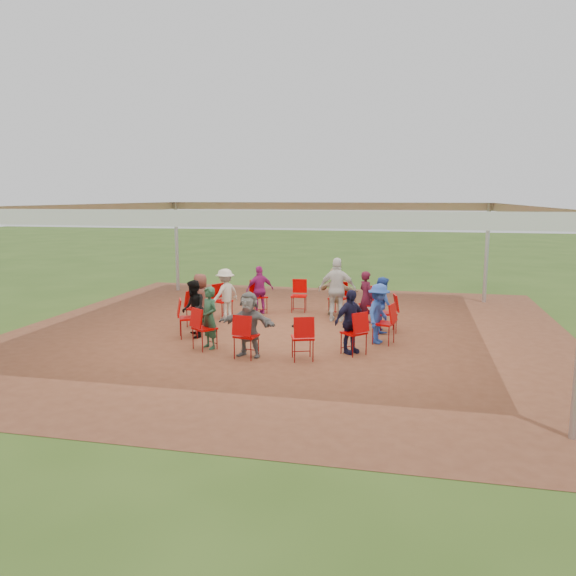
% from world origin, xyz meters
% --- Properties ---
extents(ground, '(80.00, 80.00, 0.00)m').
position_xyz_m(ground, '(0.00, 0.00, 0.00)').
color(ground, '#355319').
rests_on(ground, ground).
extents(dirt_patch, '(13.00, 13.00, 0.00)m').
position_xyz_m(dirt_patch, '(0.00, 0.00, 0.01)').
color(dirt_patch, brown).
rests_on(dirt_patch, ground).
extents(tent, '(10.33, 10.33, 3.00)m').
position_xyz_m(tent, '(0.00, 0.00, 2.37)').
color(tent, '#B2B2B7').
rests_on(tent, ground).
extents(chair_0, '(0.52, 0.50, 0.90)m').
position_xyz_m(chair_0, '(2.29, 0.50, 0.45)').
color(chair_0, '#BF0000').
rests_on(chair_0, ground).
extents(chair_1, '(0.61, 0.60, 0.90)m').
position_xyz_m(chair_1, '(1.80, 1.51, 0.45)').
color(chair_1, '#BF0000').
rests_on(chair_1, ground).
extents(chair_2, '(0.56, 0.57, 0.90)m').
position_xyz_m(chair_2, '(0.89, 2.17, 0.45)').
color(chair_2, '#BF0000').
rests_on(chair_2, ground).
extents(chair_3, '(0.46, 0.48, 0.90)m').
position_xyz_m(chair_3, '(-0.22, 2.34, 0.45)').
color(chair_3, '#BF0000').
rests_on(chair_3, ground).
extents(chair_4, '(0.59, 0.60, 0.90)m').
position_xyz_m(chair_4, '(-1.28, 1.97, 0.45)').
color(chair_4, '#BF0000').
rests_on(chair_4, ground).
extents(chair_5, '(0.59, 0.58, 0.90)m').
position_xyz_m(chair_5, '(-2.05, 1.14, 0.45)').
color(chair_5, '#BF0000').
rests_on(chair_5, ground).
extents(chair_6, '(0.45, 0.43, 0.90)m').
position_xyz_m(chair_6, '(-2.35, 0.06, 0.45)').
color(chair_6, '#BF0000').
rests_on(chair_6, ground).
extents(chair_7, '(0.58, 0.57, 0.90)m').
position_xyz_m(chair_7, '(-2.11, -1.04, 0.45)').
color(chair_7, '#BF0000').
rests_on(chair_7, ground).
extents(chair_8, '(0.60, 0.60, 0.90)m').
position_xyz_m(chair_8, '(-1.38, -1.90, 0.45)').
color(chair_8, '#BF0000').
rests_on(chair_8, ground).
extents(chair_9, '(0.48, 0.50, 0.90)m').
position_xyz_m(chair_9, '(-0.34, -2.32, 0.45)').
color(chair_9, '#BF0000').
rests_on(chair_9, ground).
extents(chair_10, '(0.54, 0.55, 0.90)m').
position_xyz_m(chair_10, '(0.77, -2.21, 0.45)').
color(chair_10, '#BF0000').
rests_on(chair_10, ground).
extents(chair_11, '(0.61, 0.61, 0.90)m').
position_xyz_m(chair_11, '(1.71, -1.60, 0.45)').
color(chair_11, '#BF0000').
rests_on(chair_11, ground).
extents(chair_12, '(0.54, 0.52, 0.90)m').
position_xyz_m(chair_12, '(2.26, -0.62, 0.45)').
color(chair_12, '#BF0000').
rests_on(chair_12, ground).
extents(person_seated_0, '(0.50, 0.70, 1.32)m').
position_xyz_m(person_seated_0, '(2.17, 0.48, 0.66)').
color(person_seated_0, '#274AA8').
rests_on(person_seated_0, ground).
extents(person_seated_1, '(0.55, 0.57, 1.32)m').
position_xyz_m(person_seated_1, '(1.70, 1.43, 0.66)').
color(person_seated_1, '#460F22').
rests_on(person_seated_1, ground).
extents(person_seated_2, '(1.30, 0.89, 1.32)m').
position_xyz_m(person_seated_2, '(0.84, 2.06, 0.66)').
color(person_seated_2, tan).
rests_on(person_seated_2, ground).
extents(person_seated_3, '(0.86, 0.75, 1.32)m').
position_xyz_m(person_seated_3, '(-1.22, 1.86, 0.66)').
color(person_seated_3, '#9C1C71').
rests_on(person_seated_3, ground).
extents(person_seated_4, '(0.78, 0.95, 1.32)m').
position_xyz_m(person_seated_4, '(-1.94, 1.09, 0.66)').
color(person_seated_4, beige).
rests_on(person_seated_4, ground).
extents(person_seated_5, '(0.38, 0.65, 1.32)m').
position_xyz_m(person_seated_5, '(-2.23, 0.06, 0.66)').
color(person_seated_5, brown).
rests_on(person_seated_5, ground).
extents(person_seated_6, '(0.61, 0.74, 1.32)m').
position_xyz_m(person_seated_6, '(-2.00, -0.98, 0.66)').
color(person_seated_6, black).
rests_on(person_seated_6, ground).
extents(person_seated_7, '(0.57, 0.54, 1.32)m').
position_xyz_m(person_seated_7, '(-1.31, -1.80, 0.66)').
color(person_seated_7, '#254E34').
rests_on(person_seated_7, ground).
extents(person_seated_8, '(1.28, 0.63, 1.32)m').
position_xyz_m(person_seated_8, '(-0.33, -2.20, 0.66)').
color(person_seated_8, slate).
rests_on(person_seated_8, ground).
extents(person_seated_9, '(0.82, 0.83, 1.32)m').
position_xyz_m(person_seated_9, '(1.63, -1.52, 0.66)').
color(person_seated_9, '#191939').
rests_on(person_seated_9, ground).
extents(person_seated_10, '(0.63, 0.93, 1.32)m').
position_xyz_m(person_seated_10, '(2.15, -0.59, 0.66)').
color(person_seated_10, '#274AA8').
rests_on(person_seated_10, ground).
extents(standing_person, '(0.99, 0.55, 1.64)m').
position_xyz_m(standing_person, '(0.97, 1.41, 0.83)').
color(standing_person, silver).
rests_on(standing_person, ground).
extents(cable_coil, '(0.39, 0.39, 0.03)m').
position_xyz_m(cable_coil, '(0.13, 0.55, 0.02)').
color(cable_coil, black).
rests_on(cable_coil, ground).
extents(laptop, '(0.34, 0.39, 0.24)m').
position_xyz_m(laptop, '(2.02, 0.44, 0.63)').
color(laptop, '#B7B7BC').
rests_on(laptop, ground).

